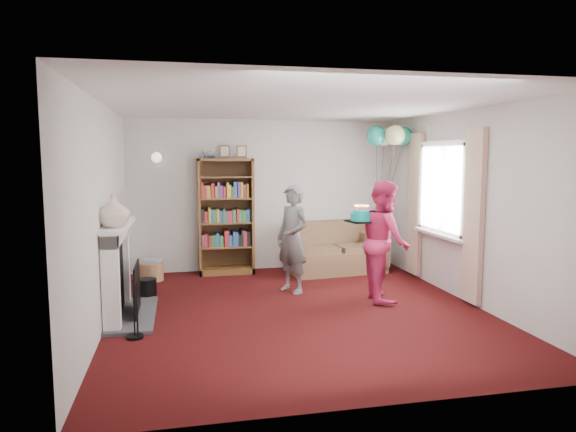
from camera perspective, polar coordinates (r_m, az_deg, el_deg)
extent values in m
plane|color=black|center=(6.43, 1.21, -10.49)|extent=(5.00, 5.00, 0.00)
cube|color=silver|center=(8.64, -2.55, 2.34)|extent=(4.50, 0.02, 2.50)
cube|color=silver|center=(6.08, -19.96, 0.15)|extent=(0.02, 5.00, 2.50)
cube|color=silver|center=(7.05, 19.44, 1.00)|extent=(0.02, 5.00, 2.50)
cube|color=white|center=(6.18, 1.27, 12.30)|extent=(4.50, 5.00, 0.01)
cube|color=#3F3F42|center=(6.49, -16.97, -10.44)|extent=(0.55, 1.40, 0.04)
cube|color=white|center=(5.85, -19.08, -7.23)|extent=(0.18, 0.14, 1.06)
cube|color=white|center=(6.92, -17.96, -5.08)|extent=(0.18, 0.14, 1.06)
cube|color=white|center=(6.30, -18.63, -1.88)|extent=(0.18, 1.24, 0.16)
cube|color=white|center=(6.28, -18.39, -0.98)|extent=(0.28, 1.35, 0.05)
cube|color=black|center=(6.39, -18.64, -6.50)|extent=(0.10, 0.80, 0.86)
cube|color=black|center=(6.40, -16.44, -7.78)|extent=(0.02, 0.70, 0.60)
cylinder|color=black|center=(5.65, -16.74, -9.82)|extent=(0.18, 0.18, 0.64)
cylinder|color=black|center=(7.22, -15.41, -7.75)|extent=(0.26, 0.26, 0.26)
cube|color=white|center=(7.52, 16.96, 7.72)|extent=(0.08, 1.30, 0.08)
cube|color=white|center=(7.59, 16.64, -1.75)|extent=(0.08, 1.30, 0.08)
cube|color=white|center=(7.54, 17.00, 2.96)|extent=(0.01, 1.15, 1.20)
cube|color=white|center=(7.58, 16.44, -1.99)|extent=(0.14, 1.32, 0.04)
cube|color=beige|center=(6.84, 19.93, -0.02)|extent=(0.07, 0.38, 2.20)
cube|color=beige|center=(8.27, 13.95, 1.26)|extent=(0.07, 0.38, 2.20)
cylinder|color=gold|center=(8.45, -14.38, 6.46)|extent=(0.04, 0.12, 0.04)
sphere|color=white|center=(8.36, -14.40, 6.32)|extent=(0.16, 0.16, 0.16)
cube|color=#472B14|center=(8.53, -7.05, 0.10)|extent=(0.88, 0.04, 1.87)
cube|color=brown|center=(8.32, -9.83, -0.11)|extent=(0.04, 0.42, 1.87)
cube|color=brown|center=(8.39, -4.07, 0.02)|extent=(0.04, 0.42, 1.87)
cube|color=brown|center=(8.29, -7.02, 6.23)|extent=(0.88, 0.42, 0.04)
cube|color=brown|center=(8.49, -6.85, -5.97)|extent=(0.88, 0.42, 0.10)
cube|color=brown|center=(8.42, -6.89, -3.36)|extent=(0.80, 0.38, 0.03)
cube|color=brown|center=(8.36, -6.92, -0.71)|extent=(0.80, 0.38, 0.02)
cube|color=brown|center=(8.32, -6.96, 1.97)|extent=(0.80, 0.38, 0.02)
cube|color=brown|center=(8.30, -7.00, 4.34)|extent=(0.80, 0.38, 0.02)
cube|color=maroon|center=(8.25, -8.73, 6.76)|extent=(0.16, 0.22, 0.12)
cube|color=brown|center=(8.34, -7.06, 7.13)|extent=(0.16, 0.02, 0.20)
cube|color=brown|center=(8.37, -5.17, 7.15)|extent=(0.16, 0.02, 0.20)
cube|color=brown|center=(8.54, 5.32, -4.98)|extent=(1.54, 0.81, 0.36)
cube|color=brown|center=(8.75, 4.79, -2.59)|extent=(1.54, 0.24, 0.63)
cube|color=brown|center=(8.34, 1.07, -3.97)|extent=(0.24, 0.76, 0.50)
cube|color=brown|center=(8.72, 9.41, -3.59)|extent=(0.24, 0.76, 0.50)
cube|color=brown|center=(8.33, 3.24, -3.80)|extent=(0.65, 0.51, 0.12)
cube|color=brown|center=(8.54, 7.70, -3.60)|extent=(0.65, 0.51, 0.12)
cylinder|color=#8E6442|center=(8.18, -14.94, -6.00)|extent=(0.37, 0.37, 0.27)
cube|color=beige|center=(8.15, -14.97, -4.86)|extent=(0.26, 0.20, 0.06)
imported|color=black|center=(7.15, 0.51, -2.56)|extent=(0.59, 0.66, 1.50)
imported|color=#D0295E|center=(6.88, 10.67, -2.69)|extent=(0.70, 0.85, 1.59)
cube|color=black|center=(6.78, 8.16, -0.58)|extent=(0.34, 0.34, 0.02)
cylinder|color=#0C938D|center=(6.78, 8.16, -0.08)|extent=(0.28, 0.28, 0.10)
cylinder|color=#0C938D|center=(6.77, 8.17, 0.42)|extent=(0.21, 0.21, 0.04)
cylinder|color=pink|center=(6.79, 8.85, 0.73)|extent=(0.01, 0.01, 0.09)
sphere|color=orange|center=(6.79, 8.86, 1.15)|extent=(0.02, 0.02, 0.02)
cylinder|color=pink|center=(6.83, 8.68, 0.76)|extent=(0.01, 0.01, 0.09)
sphere|color=orange|center=(6.82, 8.68, 1.18)|extent=(0.02, 0.02, 0.02)
cylinder|color=pink|center=(6.85, 8.40, 0.78)|extent=(0.01, 0.01, 0.09)
sphere|color=orange|center=(6.84, 8.41, 1.20)|extent=(0.02, 0.02, 0.02)
cylinder|color=pink|center=(6.85, 8.09, 0.79)|extent=(0.01, 0.01, 0.09)
sphere|color=orange|center=(6.84, 8.10, 1.21)|extent=(0.02, 0.02, 0.02)
cylinder|color=pink|center=(6.84, 7.79, 0.79)|extent=(0.01, 0.01, 0.09)
sphere|color=orange|center=(6.83, 7.80, 1.20)|extent=(0.02, 0.02, 0.02)
cylinder|color=pink|center=(6.81, 7.57, 0.77)|extent=(0.01, 0.01, 0.09)
sphere|color=orange|center=(6.80, 7.57, 1.19)|extent=(0.02, 0.02, 0.02)
cylinder|color=pink|center=(6.77, 7.46, 0.74)|extent=(0.01, 0.01, 0.09)
sphere|color=orange|center=(6.77, 7.47, 1.16)|extent=(0.02, 0.02, 0.02)
cylinder|color=pink|center=(6.74, 7.50, 0.70)|extent=(0.01, 0.01, 0.09)
sphere|color=orange|center=(6.73, 7.50, 1.13)|extent=(0.02, 0.02, 0.02)
cylinder|color=pink|center=(6.70, 7.67, 0.67)|extent=(0.01, 0.01, 0.09)
sphere|color=orange|center=(6.70, 7.68, 1.10)|extent=(0.02, 0.02, 0.02)
cylinder|color=pink|center=(6.68, 7.95, 0.65)|extent=(0.01, 0.01, 0.09)
sphere|color=orange|center=(6.68, 7.95, 1.08)|extent=(0.02, 0.02, 0.02)
cylinder|color=pink|center=(6.68, 8.27, 0.64)|extent=(0.01, 0.01, 0.09)
sphere|color=orange|center=(6.68, 8.28, 1.07)|extent=(0.02, 0.02, 0.02)
cylinder|color=pink|center=(6.69, 8.57, 0.65)|extent=(0.01, 0.01, 0.09)
sphere|color=orange|center=(6.69, 8.58, 1.08)|extent=(0.02, 0.02, 0.02)
cylinder|color=pink|center=(6.72, 8.80, 0.67)|extent=(0.01, 0.01, 0.09)
sphere|color=orange|center=(6.72, 8.80, 1.09)|extent=(0.02, 0.02, 0.02)
cylinder|color=pink|center=(6.76, 8.89, 0.70)|extent=(0.01, 0.01, 0.09)
sphere|color=orange|center=(6.75, 8.90, 1.12)|extent=(0.02, 0.02, 0.02)
sphere|color=#3F3F3F|center=(8.49, 9.94, -1.92)|extent=(0.02, 0.02, 0.02)
sphere|color=#178F75|center=(8.46, 12.59, 8.67)|extent=(0.31, 0.31, 0.31)
sphere|color=#D5D884|center=(8.57, 10.62, 8.69)|extent=(0.31, 0.31, 0.31)
sphere|color=#178F75|center=(8.28, 9.79, 8.78)|extent=(0.31, 0.31, 0.31)
sphere|color=#D5D884|center=(8.16, 11.81, 8.77)|extent=(0.31, 0.31, 0.31)
imported|color=beige|center=(5.91, -18.84, 0.56)|extent=(0.42, 0.42, 0.36)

